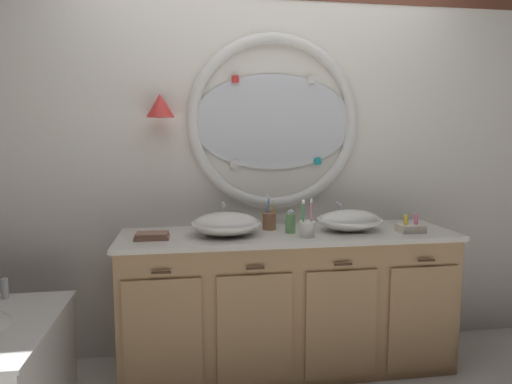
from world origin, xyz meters
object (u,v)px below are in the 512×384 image
folded_hand_towel (152,236)px  sink_basin_left (226,224)px  toothbrush_holder_left (270,220)px  soap_dispenser (290,223)px  toiletry_basket (410,228)px  sink_basin_right (350,220)px  toothbrush_holder_right (307,228)px

folded_hand_towel → sink_basin_left: bearing=4.8°
toothbrush_holder_left → soap_dispenser: 0.16m
toiletry_basket → folded_hand_towel: bearing=177.9°
sink_basin_right → toothbrush_holder_left: size_ratio=1.81×
sink_basin_right → toothbrush_holder_right: 0.32m
toiletry_basket → sink_basin_right: bearing=165.4°
toothbrush_holder_right → soap_dispenser: toothbrush_holder_right is taller
toothbrush_holder_left → toiletry_basket: 0.85m
soap_dispenser → folded_hand_towel: 0.81m
toothbrush_holder_right → soap_dispenser: 0.14m
folded_hand_towel → sink_basin_right: bearing=1.7°
toothbrush_holder_right → folded_hand_towel: size_ratio=1.16×
sink_basin_left → toothbrush_holder_left: bearing=23.0°
sink_basin_left → folded_hand_towel: 0.43m
toothbrush_holder_right → sink_basin_left: bearing=165.0°
folded_hand_towel → toiletry_basket: (1.53, -0.06, 0.01)m
toothbrush_holder_left → toothbrush_holder_right: bearing=-54.8°
sink_basin_left → sink_basin_right: size_ratio=1.04×
toothbrush_holder_right → soap_dispenser: (-0.07, 0.12, 0.01)m
toothbrush_holder_left → toothbrush_holder_right: 0.30m
folded_hand_towel → toothbrush_holder_right: bearing=-5.6°
sink_basin_right → toiletry_basket: sink_basin_right is taller
soap_dispenser → toothbrush_holder_left: bearing=130.4°
folded_hand_towel → toothbrush_holder_left: bearing=12.5°
sink_basin_left → sink_basin_right: bearing=0.0°
sink_basin_right → toiletry_basket: 0.36m
sink_basin_right → toothbrush_holder_left: bearing=165.7°
sink_basin_left → toiletry_basket: (1.10, -0.09, -0.04)m
sink_basin_left → toothbrush_holder_right: (0.45, -0.12, -0.01)m
soap_dispenser → folded_hand_towel: size_ratio=0.76×
sink_basin_right → toiletry_basket: bearing=-14.6°
sink_basin_left → soap_dispenser: 0.39m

